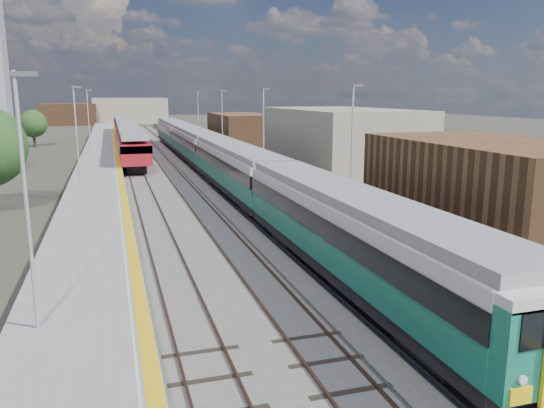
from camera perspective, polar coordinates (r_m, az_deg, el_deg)
name	(u,v)px	position (r m, az deg, el deg)	size (l,w,h in m)	color
ground	(186,168)	(59.25, -9.22, 3.88)	(320.00, 320.00, 0.00)	#47443A
ballast_bed	(163,165)	(61.46, -11.62, 4.10)	(10.50, 155.00, 0.06)	#565451
tracks	(167,163)	(63.16, -11.23, 4.38)	(8.96, 160.00, 0.17)	#4C3323
platform_right	(228,159)	(62.52, -4.73, 4.89)	(4.70, 155.00, 8.52)	slate
platform_left	(100,163)	(61.15, -18.00, 4.19)	(4.30, 155.00, 8.52)	slate
buildings	(65,83)	(147.20, -21.41, 11.98)	(72.00, 185.50, 40.00)	brown
green_train	(212,153)	(51.79, -6.50, 5.48)	(3.03, 84.39, 3.34)	black
red_train	(126,133)	(82.91, -15.41, 7.37)	(3.03, 61.34, 3.82)	black
tree_c	(33,124)	(89.25, -24.33, 7.87)	(4.17, 4.17, 5.65)	#382619
tree_d	(350,127)	(76.08, 8.43, 8.16)	(3.98, 3.98, 5.39)	#382619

